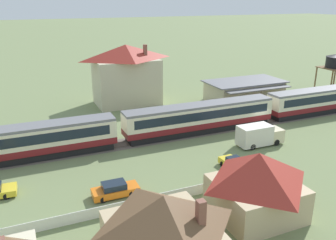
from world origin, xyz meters
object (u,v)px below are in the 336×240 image
station_house_red_roof (127,74)px  water_tower (336,62)px  cottage_red_roof (257,183)px  parked_car_orange (115,190)px  parked_car_yellow_2 (236,165)px  station_building (244,90)px  cottage_brown_roof_2 (164,229)px  passenger_train (202,116)px  delivery_truck_cream (259,135)px

station_house_red_roof → water_tower: station_house_red_roof is taller
water_tower → cottage_red_roof: size_ratio=1.08×
parked_car_orange → parked_car_yellow_2: size_ratio=1.00×
station_building → parked_car_yellow_2: bearing=-126.4°
station_house_red_roof → cottage_brown_roof_2: bearing=-103.6°
station_house_red_roof → cottage_brown_roof_2: (-9.53, -39.49, -2.51)m
cottage_brown_roof_2 → cottage_red_roof: cottage_red_roof is taller
station_building → parked_car_yellow_2: (-17.00, -23.02, -1.20)m
passenger_train → station_house_red_roof: bearing=107.0°
parked_car_yellow_2 → delivery_truck_cream: bearing=-55.9°
passenger_train → delivery_truck_cream: (4.30, -7.07, -0.91)m
station_house_red_roof → delivery_truck_cream: size_ratio=1.90×
parked_car_orange → parked_car_yellow_2: (13.41, -0.05, -0.01)m
parked_car_orange → delivery_truck_cream: bearing=14.0°
station_house_red_roof → parked_car_orange: bearing=-109.3°
station_house_red_roof → delivery_truck_cream: 26.81m
delivery_truck_cream → water_tower: bearing=27.9°
station_house_red_roof → station_building: bearing=-17.8°
cottage_red_roof → station_building: bearing=56.7°
water_tower → parked_car_yellow_2: water_tower is taller
station_building → cottage_red_roof: 36.70m
station_house_red_roof → cottage_brown_roof_2: station_house_red_roof is taller
parked_car_orange → delivery_truck_cream: 20.52m
station_house_red_roof → delivery_truck_cream: bearing=-68.6°
water_tower → parked_car_orange: 52.56m
passenger_train → water_tower: size_ratio=8.78×
water_tower → cottage_brown_roof_2: 56.31m
water_tower → parked_car_orange: water_tower is taller
cottage_red_roof → parked_car_orange: cottage_red_roof is taller
station_building → cottage_brown_roof_2: size_ratio=1.72×
water_tower → delivery_truck_cream: water_tower is taller
passenger_train → parked_car_orange: size_ratio=15.55×
water_tower → delivery_truck_cream: 32.52m
passenger_train → station_building: passenger_train is taller
cottage_brown_roof_2 → cottage_red_roof: 9.81m
water_tower → cottage_red_roof: (-38.10, -27.47, -3.25)m
passenger_train → cottage_red_roof: cottage_red_roof is taller
passenger_train → water_tower: bearing=13.7°
water_tower → delivery_truck_cream: size_ratio=1.28×
cottage_red_roof → delivery_truck_cream: bearing=52.0°
water_tower → delivery_truck_cream: (-28.41, -15.06, -4.90)m
passenger_train → delivery_truck_cream: passenger_train is taller
station_building → station_house_red_roof: size_ratio=1.22×
station_building → cottage_red_roof: size_ratio=1.95×
passenger_train → station_house_red_roof: (-5.37, 17.62, 3.06)m
station_house_red_roof → cottage_red_roof: (-0.02, -37.10, -2.32)m
passenger_train → water_tower: water_tower is taller
station_house_red_roof → passenger_train: bearing=-73.0°
cottage_brown_roof_2 → parked_car_orange: 10.33m
cottage_brown_roof_2 → parked_car_yellow_2: size_ratio=1.86×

